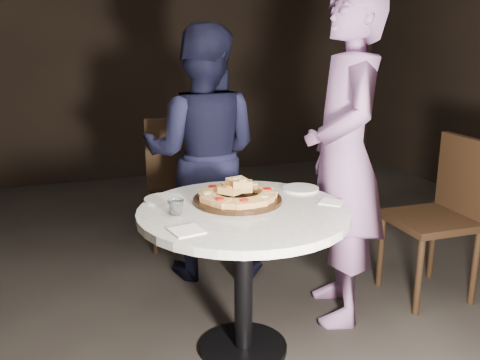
% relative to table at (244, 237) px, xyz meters
% --- Properties ---
extents(floor, '(7.00, 7.00, 0.00)m').
position_rel_table_xyz_m(floor, '(0.03, 0.10, -0.62)').
color(floor, black).
rests_on(floor, ground).
extents(table, '(1.21, 1.21, 0.76)m').
position_rel_table_xyz_m(table, '(0.00, 0.00, 0.00)').
color(table, black).
rests_on(table, ground).
extents(serving_board, '(0.52, 0.52, 0.02)m').
position_rel_table_xyz_m(serving_board, '(0.01, 0.12, 0.15)').
color(serving_board, black).
rests_on(serving_board, table).
extents(focaccia_pile, '(0.40, 0.39, 0.10)m').
position_rel_table_xyz_m(focaccia_pile, '(0.01, 0.12, 0.19)').
color(focaccia_pile, tan).
rests_on(focaccia_pile, serving_board).
extents(plate_left, '(0.21, 0.21, 0.01)m').
position_rel_table_xyz_m(plate_left, '(-0.33, 0.27, 0.15)').
color(plate_left, white).
rests_on(plate_left, table).
extents(plate_right, '(0.24, 0.24, 0.01)m').
position_rel_table_xyz_m(plate_right, '(0.40, 0.20, 0.15)').
color(plate_right, white).
rests_on(plate_right, table).
extents(water_glass, '(0.09, 0.09, 0.07)m').
position_rel_table_xyz_m(water_glass, '(-0.32, 0.03, 0.18)').
color(water_glass, silver).
rests_on(water_glass, table).
extents(napkin_near, '(0.15, 0.15, 0.01)m').
position_rel_table_xyz_m(napkin_near, '(-0.33, -0.19, 0.14)').
color(napkin_near, white).
rests_on(napkin_near, table).
extents(napkin_far, '(0.15, 0.15, 0.01)m').
position_rel_table_xyz_m(napkin_far, '(0.44, -0.05, 0.14)').
color(napkin_far, white).
rests_on(napkin_far, table).
extents(chair_far, '(0.60, 0.61, 1.00)m').
position_rel_table_xyz_m(chair_far, '(0.05, 1.42, -0.04)').
color(chair_far, black).
rests_on(chair_far, ground).
extents(chair_right, '(0.49, 0.47, 0.97)m').
position_rel_table_xyz_m(chair_right, '(1.36, 0.18, -0.06)').
color(chair_right, black).
rests_on(chair_right, ground).
extents(diner_navy, '(0.97, 0.89, 1.63)m').
position_rel_table_xyz_m(diner_navy, '(0.08, 0.97, 0.20)').
color(diner_navy, black).
rests_on(diner_navy, ground).
extents(diner_teal, '(0.62, 0.77, 1.83)m').
position_rel_table_xyz_m(diner_teal, '(0.65, 0.19, 0.30)').
color(diner_teal, '#866097').
rests_on(diner_teal, ground).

